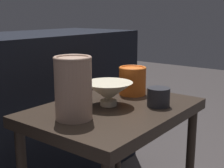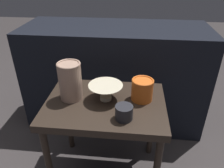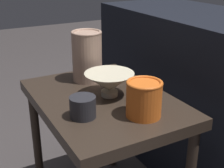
% 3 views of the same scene
% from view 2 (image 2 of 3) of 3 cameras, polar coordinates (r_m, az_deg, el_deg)
% --- Properties ---
extents(table, '(0.62, 0.45, 0.54)m').
position_cam_2_polar(table, '(1.18, -1.75, -7.47)').
color(table, '#2D231C').
rests_on(table, ground_plane).
extents(couch_backdrop, '(1.33, 0.50, 0.77)m').
position_cam_2_polar(couch_backdrop, '(1.72, 0.81, 2.17)').
color(couch_backdrop, black).
rests_on(couch_backdrop, ground_plane).
extents(bowl, '(0.18, 0.18, 0.09)m').
position_cam_2_polar(bowl, '(1.14, -1.45, -1.79)').
color(bowl, beige).
rests_on(bowl, table).
extents(vase_textured_left, '(0.12, 0.12, 0.20)m').
position_cam_2_polar(vase_textured_left, '(1.14, -10.88, 0.90)').
color(vase_textured_left, tan).
rests_on(vase_textured_left, table).
extents(vase_colorful_right, '(0.11, 0.11, 0.12)m').
position_cam_2_polar(vase_colorful_right, '(1.14, 7.90, -1.36)').
color(vase_colorful_right, orange).
rests_on(vase_colorful_right, table).
extents(cup, '(0.08, 0.08, 0.07)m').
position_cam_2_polar(cup, '(1.01, 3.15, -7.42)').
color(cup, '#232328').
rests_on(cup, table).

